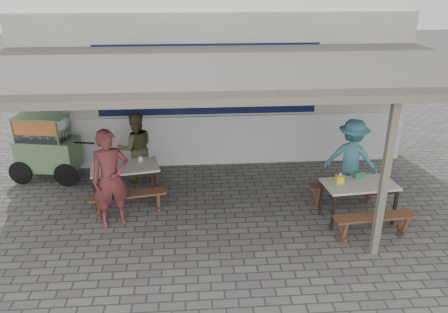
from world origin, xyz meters
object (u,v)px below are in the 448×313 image
table_left (125,170)px  tissue_box (340,179)px  bench_left_wall (125,172)px  patron_street_side (111,179)px  patron_wall_side (136,148)px  bench_left_street (128,199)px  table_right (359,187)px  condiment_bowl (110,164)px  bench_right_street (374,221)px  donation_box (359,175)px  condiment_jar (140,159)px  patron_right_table (351,158)px  vendor_cart (46,145)px  bench_right_wall (343,188)px

table_left → tissue_box: bearing=-25.2°
table_left → bench_left_wall: 0.71m
patron_street_side → patron_wall_side: bearing=62.4°
bench_left_street → patron_wall_side: 1.55m
table_right → condiment_bowl: size_ratio=7.75×
table_left → bench_right_street: 4.76m
donation_box → bench_left_street: bearing=176.5°
table_left → bench_left_street: (0.11, -0.61, -0.34)m
condiment_jar → patron_right_table: bearing=-4.9°
patron_right_table → tissue_box: patron_right_table is taller
table_left → condiment_jar: 0.40m
table_right → patron_right_table: 1.02m
bench_right_street → vendor_cart: size_ratio=0.75×
bench_right_street → tissue_box: (-0.42, 0.70, 0.48)m
patron_street_side → condiment_bowl: (-0.17, 0.96, -0.14)m
bench_left_street → tissue_box: (3.88, -0.43, 0.48)m
table_right → condiment_jar: size_ratio=14.71×
patron_right_table → tissue_box: 1.08m
bench_left_street → condiment_bowl: (-0.40, 0.66, 0.44)m
patron_street_side → donation_box: patron_street_side is taller
bench_right_street → patron_street_side: size_ratio=0.78×
bench_right_street → bench_right_wall: same height
vendor_cart → condiment_jar: size_ratio=20.59×
tissue_box → donation_box: bearing=22.6°
patron_wall_side → condiment_jar: size_ratio=17.11×
table_left → patron_right_table: bearing=-11.9°
bench_right_street → tissue_box: 0.95m
bench_right_wall → tissue_box: 0.81m
bench_left_street → donation_box: 4.33m
bench_left_wall → donation_box: size_ratio=7.75×
condiment_jar → patron_street_side: bearing=-109.0°
table_right → vendor_cart: (-6.19, 2.26, 0.13)m
bench_left_wall → bench_right_street: (4.52, -2.36, -0.00)m
bench_left_street → table_right: table_right is taller
bench_left_street → tissue_box: 3.93m
table_right → vendor_cart: 6.59m
vendor_cart → condiment_bowl: bearing=-24.6°
vendor_cart → condiment_jar: 2.31m
bench_right_street → condiment_bowl: size_ratio=8.11×
tissue_box → bench_left_wall: bearing=157.9°
patron_wall_side → condiment_jar: bearing=88.9°
bench_left_wall → donation_box: 4.79m
patron_wall_side → donation_box: size_ratio=8.49×
table_left → condiment_jar: condiment_jar is taller
bench_right_wall → patron_wall_side: (-4.16, 1.34, 0.45)m
bench_left_street → patron_street_side: 0.68m
bench_left_wall → condiment_jar: bearing=-53.0°
patron_wall_side → tissue_box: (3.86, -1.92, 0.03)m
patron_street_side → table_right: bearing=-22.3°
table_left → patron_street_side: size_ratio=0.78×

